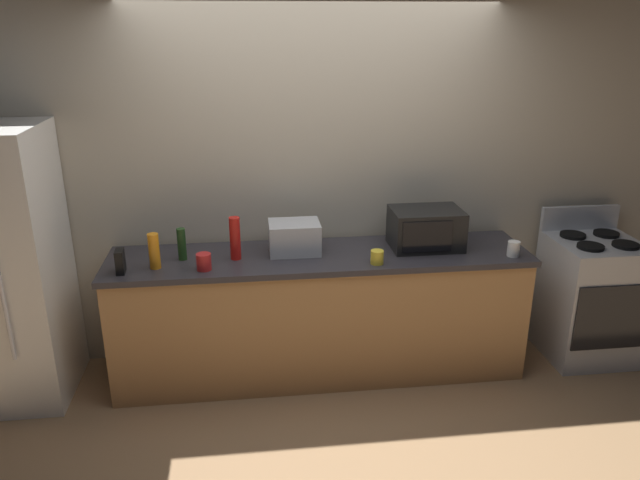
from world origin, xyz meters
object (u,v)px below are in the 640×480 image
(mug_yellow, at_px, (377,257))
(bottle_hot_sauce, at_px, (235,238))
(bottle_dish_soap, at_px, (154,251))
(refrigerator, at_px, (0,268))
(mug_white, at_px, (513,249))
(mug_red, at_px, (204,262))
(stove_range, at_px, (589,297))
(microwave, at_px, (426,228))
(cordless_phone, at_px, (120,261))
(bottle_wine, at_px, (182,244))
(toaster_oven, at_px, (294,237))

(mug_yellow, bearing_deg, bottle_hot_sauce, 167.61)
(bottle_dish_soap, bearing_deg, bottle_hot_sauce, 10.89)
(refrigerator, xyz_separation_m, mug_white, (3.32, -0.20, 0.05))
(mug_red, bearing_deg, stove_range, 3.78)
(mug_red, bearing_deg, microwave, 8.74)
(microwave, bearing_deg, mug_yellow, -146.13)
(cordless_phone, bearing_deg, bottle_hot_sauce, 8.96)
(microwave, bearing_deg, mug_red, -171.26)
(mug_yellow, bearing_deg, microwave, 33.87)
(stove_range, xyz_separation_m, bottle_wine, (-2.91, 0.01, 0.55))
(toaster_oven, relative_size, mug_white, 3.29)
(bottle_dish_soap, height_order, mug_red, bottle_dish_soap)
(microwave, relative_size, mug_red, 4.50)
(stove_range, distance_m, mug_white, 0.90)
(bottle_dish_soap, height_order, bottle_hot_sauce, bottle_hot_sauce)
(mug_yellow, bearing_deg, bottle_wine, 169.57)
(refrigerator, bearing_deg, toaster_oven, 1.83)
(stove_range, xyz_separation_m, toaster_oven, (-2.17, 0.06, 0.54))
(microwave, height_order, bottle_dish_soap, microwave)
(stove_range, relative_size, toaster_oven, 3.18)
(bottle_dish_soap, height_order, mug_white, bottle_dish_soap)
(cordless_phone, height_order, mug_red, cordless_phone)
(stove_range, distance_m, bottle_dish_soap, 3.12)
(mug_yellow, bearing_deg, bottle_dish_soap, 175.89)
(bottle_wine, bearing_deg, stove_range, -0.26)
(stove_range, height_order, bottle_hot_sauce, bottle_hot_sauce)
(bottle_wine, bearing_deg, toaster_oven, 3.63)
(bottle_wine, relative_size, mug_red, 2.00)
(refrigerator, relative_size, mug_red, 16.88)
(mug_red, xyz_separation_m, mug_yellow, (1.10, -0.04, -0.01))
(stove_range, height_order, bottle_dish_soap, bottle_dish_soap)
(refrigerator, height_order, bottle_wine, refrigerator)
(toaster_oven, xyz_separation_m, bottle_hot_sauce, (-0.39, -0.08, 0.04))
(bottle_hot_sauce, relative_size, mug_red, 2.68)
(microwave, bearing_deg, bottle_dish_soap, -174.81)
(mug_red, height_order, mug_yellow, mug_red)
(cordless_phone, relative_size, bottle_hot_sauce, 0.52)
(bottle_wine, bearing_deg, microwave, 1.21)
(refrigerator, bearing_deg, mug_red, -8.04)
(bottle_hot_sauce, relative_size, mug_yellow, 3.17)
(toaster_oven, xyz_separation_m, bottle_wine, (-0.74, -0.05, 0.00))
(toaster_oven, bearing_deg, bottle_hot_sauce, -168.68)
(bottle_dish_soap, bearing_deg, bottle_wine, 39.19)
(cordless_phone, bearing_deg, stove_range, -0.04)
(refrigerator, relative_size, toaster_oven, 5.29)
(toaster_oven, bearing_deg, bottle_wine, -176.37)
(bottle_dish_soap, distance_m, mug_red, 0.32)
(stove_range, height_order, mug_yellow, stove_range)
(mug_white, bearing_deg, bottle_dish_soap, 178.06)
(refrigerator, distance_m, bottle_wine, 1.15)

